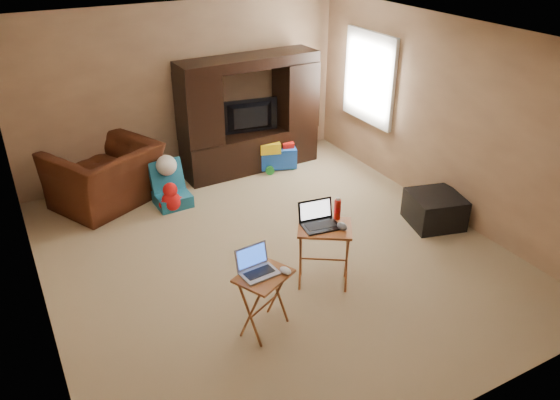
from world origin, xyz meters
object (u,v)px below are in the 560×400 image
tray_table_left (264,302)px  water_bottle (337,209)px  plush_toy (171,197)px  entertainment_center (250,114)px  child_rocker (171,185)px  recliner (105,176)px  laptop_left (259,263)px  laptop_right (321,217)px  mouse_right (342,226)px  television (251,118)px  mouse_left (286,271)px  ottoman (435,209)px  tray_table_right (324,256)px  push_toy (276,154)px

tray_table_left → water_bottle: bearing=-4.2°
plush_toy → entertainment_center: bearing=25.4°
child_rocker → water_bottle: size_ratio=2.75×
recliner → plush_toy: recliner is taller
laptop_left → water_bottle: bearing=14.2°
recliner → laptop_right: (1.56, -2.93, 0.42)m
mouse_right → water_bottle: bearing=70.7°
television → water_bottle: 3.00m
entertainment_center → recliner: bearing=-178.1°
recliner → mouse_left: size_ratio=9.94×
television → laptop_left: size_ratio=2.67×
tray_table_left → mouse_right: size_ratio=4.38×
plush_toy → mouse_left: 2.82m
laptop_right → mouse_left: size_ratio=2.89×
entertainment_center → mouse_right: size_ratio=14.72×
entertainment_center → child_rocker: entertainment_center is taller
recliner → ottoman: size_ratio=2.05×
tray_table_right → laptop_right: bearing=-173.1°
child_rocker → ottoman: child_rocker is taller
plush_toy → tray_table_right: size_ratio=0.57×
recliner → water_bottle: water_bottle is taller
ottoman → tray_table_right: bearing=-168.4°
television → laptop_right: 3.10m
laptop_right → recliner: bearing=126.2°
mouse_right → laptop_right: bearing=140.5°
plush_toy → tray_table_right: bearing=-69.0°
mouse_right → laptop_left: bearing=-169.4°
tray_table_right → mouse_right: bearing=-9.3°
laptop_left → mouse_left: size_ratio=2.58×
laptop_left → laptop_right: bearing=15.7°
plush_toy → mouse_left: (0.21, -2.78, 0.46)m
push_toy → laptop_left: bearing=-102.1°
mouse_right → water_bottle: water_bottle is taller
entertainment_center → mouse_right: bearing=-100.7°
push_toy → laptop_left: 3.77m
television → plush_toy: bearing=32.6°
entertainment_center → plush_toy: 1.84m
recliner → laptop_left: laptop_left is taller
television → push_toy: (0.34, -0.15, -0.60)m
child_rocker → mouse_left: 2.93m
entertainment_center → tray_table_left: bearing=-115.7°
tray_table_right → laptop_right: laptop_right is taller
plush_toy → tray_table_left: tray_table_left is taller
tray_table_right → laptop_left: laptop_left is taller
tray_table_right → mouse_right: mouse_right is taller
recliner → ottoman: 4.38m
mouse_right → water_bottle: 0.23m
mouse_left → water_bottle: size_ratio=0.59×
entertainment_center → laptop_right: size_ratio=5.71×
recliner → laptop_left: 3.36m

